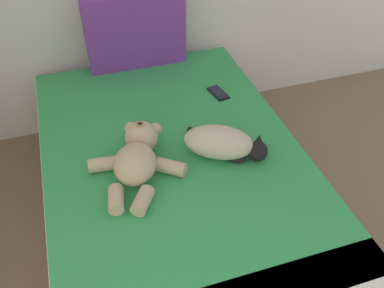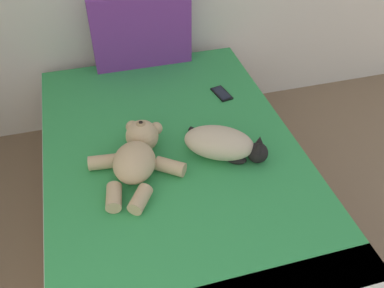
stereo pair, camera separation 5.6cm
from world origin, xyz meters
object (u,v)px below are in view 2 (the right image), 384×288
at_px(bed, 177,194).
at_px(cell_phone, 222,94).
at_px(cat, 223,144).
at_px(teddy_bear, 137,156).
at_px(patterned_cushion, 141,30).

xyz_separation_m(bed, cell_phone, (0.39, 0.46, 0.27)).
distance_m(cat, teddy_bear, 0.41).
distance_m(patterned_cushion, teddy_bear, 0.98).
bearing_deg(bed, cell_phone, 49.60).
bearing_deg(bed, teddy_bear, -175.87).
xyz_separation_m(teddy_bear, cell_phone, (0.58, 0.47, -0.07)).
relative_size(patterned_cushion, cat, 1.49).
xyz_separation_m(patterned_cushion, teddy_bear, (-0.21, -0.95, -0.16)).
height_order(patterned_cushion, cat, patterned_cushion).
height_order(patterned_cushion, teddy_bear, patterned_cushion).
xyz_separation_m(bed, patterned_cushion, (0.02, 0.94, 0.49)).
relative_size(bed, teddy_bear, 3.80).
bearing_deg(patterned_cushion, cell_phone, -51.96).
relative_size(patterned_cushion, cell_phone, 3.84).
height_order(cat, cell_phone, cat).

